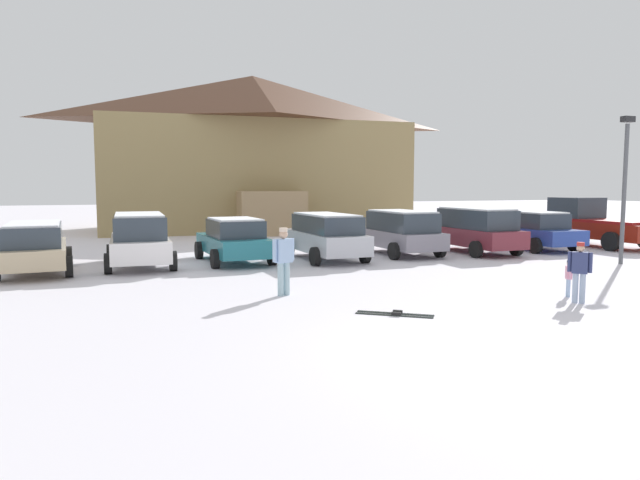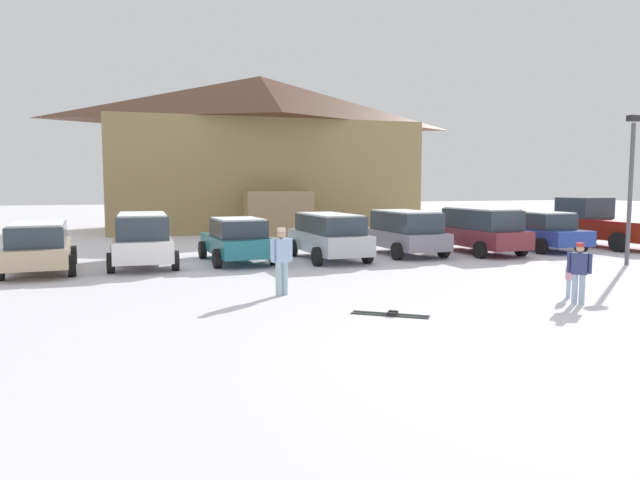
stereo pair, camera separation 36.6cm
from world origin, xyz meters
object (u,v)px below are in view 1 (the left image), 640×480
Objects in this scene: parked_blue_hatchback at (533,230)px; lamp_post at (625,181)px; ski_lodge at (253,152)px; skier_child_in_pink_snowsuit at (569,276)px; parked_silver_wagon at (326,235)px; skier_adult_in_blue_parka at (284,257)px; parked_maroon_van at (475,229)px; parked_grey_wagon at (401,231)px; parked_white_suv at (139,238)px; parked_teal_hatchback at (234,240)px; pair_of_skis at (395,314)px; parked_beige_suv at (35,245)px; pickup_truck at (591,224)px; skier_teen_in_navy_coat at (580,269)px.

lamp_post is (-0.29, -4.76, 2.04)m from parked_blue_hatchback.
ski_lodge is 22.01m from lamp_post.
parked_blue_hatchback is at bearing 53.94° from skier_child_in_pink_snowsuit.
parked_silver_wagon reaches higher than skier_adult_in_blue_parka.
ski_lodge reaches higher than parked_maroon_van.
skier_adult_in_blue_parka is at bearing -135.99° from parked_grey_wagon.
parked_white_suv is 3.19m from parked_teal_hatchback.
parked_blue_hatchback is 14.49m from pair_of_skis.
parked_maroon_van is at bearing 31.54° from skier_adult_in_blue_parka.
lamp_post is (12.46, -4.99, 2.06)m from parked_teal_hatchback.
parked_blue_hatchback reaches higher than parked_beige_suv.
parked_maroon_van is at bearing -174.37° from parked_blue_hatchback.
pickup_truck is at bearing 5.14° from parked_maroon_van.
parked_white_suv is (3.11, 0.32, 0.09)m from parked_beige_suv.
parked_maroon_van reaches higher than parked_teal_hatchback.
parked_beige_suv is at bearing -124.13° from ski_lodge.
parked_maroon_van is 6.61m from pickup_truck.
ski_lodge is 24.85m from skier_child_in_pink_snowsuit.
skier_teen_in_navy_coat is at bearing -125.45° from parked_blue_hatchback.
skier_teen_in_navy_coat is (1.65, -25.07, -4.00)m from ski_lodge.
parked_white_suv is at bearing -179.81° from pickup_truck.
parked_maroon_van is (15.92, -0.20, 0.11)m from parked_beige_suv.
parked_white_suv is 1.11× the size of parked_grey_wagon.
pickup_truck reaches higher than parked_teal_hatchback.
parked_teal_hatchback is 9.65m from parked_maroon_van.
parked_grey_wagon is 0.73× the size of pickup_truck.
ski_lodge is 4.11× the size of parked_white_suv.
parked_teal_hatchback is at bearing 171.11° from parked_silver_wagon.
parked_teal_hatchback is 3.17× the size of skier_teen_in_navy_coat.
parked_white_suv reaches higher than skier_adult_in_blue_parka.
skier_teen_in_navy_coat is 0.28× the size of lamp_post.
lamp_post is at bearing 33.38° from skier_child_in_pink_snowsuit.
lamp_post is (10.96, 4.34, 2.83)m from pair_of_skis.
parked_beige_suv is 8.75m from skier_adult_in_blue_parka.
skier_adult_in_blue_parka is 1.13× the size of pair_of_skis.
skier_adult_in_blue_parka is (-16.31, -6.56, -0.05)m from pickup_truck.
pickup_truck reaches higher than parked_white_suv.
parked_grey_wagon reaches higher than parked_silver_wagon.
parked_silver_wagon is 0.90× the size of lamp_post.
skier_adult_in_blue_parka is at bearing -101.52° from ski_lodge.
parked_silver_wagon is at bearing 78.78° from pair_of_skis.
pickup_truck is at bearing 32.53° from pair_of_skis.
parked_white_suv is 1.02× the size of parked_silver_wagon.
parked_beige_suv is at bearing 145.57° from skier_child_in_pink_snowsuit.
parked_maroon_van is at bearing -0.32° from parked_silver_wagon.
lamp_post reaches higher than parked_white_suv.
pair_of_skis is at bearing 175.48° from skier_teen_in_navy_coat.
ski_lodge is at bearing 55.87° from parked_beige_suv.
parked_maroon_van is (5.26, -15.93, -3.83)m from ski_lodge.
pickup_truck reaches higher than parked_blue_hatchback.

